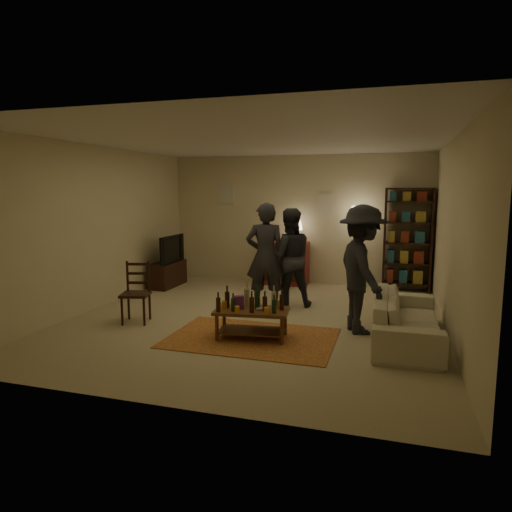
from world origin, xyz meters
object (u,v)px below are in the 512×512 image
at_px(bookshelf, 407,239).
at_px(person_right, 289,258).
at_px(coffee_table, 251,312).
at_px(dining_chair, 137,290).
at_px(dresser, 284,262).
at_px(tv_stand, 168,268).
at_px(person_by_sofa, 362,269).
at_px(floor_lamp, 358,219).
at_px(sofa, 407,318).
at_px(person_left, 265,256).

relative_size(bookshelf, person_right, 1.21).
distance_m(coffee_table, dining_chair, 1.92).
xyz_separation_m(coffee_table, bookshelf, (2.03, 3.69, 0.66)).
distance_m(dresser, bookshelf, 2.50).
xyz_separation_m(tv_stand, person_by_sofa, (4.03, -1.99, 0.50)).
bearing_deg(floor_lamp, person_by_sofa, -84.16).
height_order(coffee_table, bookshelf, bookshelf).
bearing_deg(dresser, sofa, -52.46).
xyz_separation_m(coffee_table, tv_stand, (-2.66, 2.71, 0.02)).
distance_m(dining_chair, person_by_sofa, 3.32).
xyz_separation_m(dresser, floor_lamp, (1.49, -0.06, 0.93)).
xyz_separation_m(coffee_table, person_by_sofa, (1.37, 0.72, 0.52)).
bearing_deg(tv_stand, person_right, -17.33).
height_order(tv_stand, person_left, person_left).
bearing_deg(person_right, tv_stand, -38.93).
bearing_deg(person_right, dresser, -95.94).
xyz_separation_m(bookshelf, floor_lamp, (-0.95, -0.13, 0.38)).
distance_m(coffee_table, sofa, 2.05).
height_order(floor_lamp, person_by_sofa, person_by_sofa).
height_order(sofa, person_by_sofa, person_by_sofa).
bearing_deg(tv_stand, floor_lamp, 12.80).
bearing_deg(person_by_sofa, tv_stand, 39.66).
relative_size(floor_lamp, sofa, 0.80).
bearing_deg(person_right, bookshelf, -158.17).
bearing_deg(sofa, floor_lamp, 16.48).
xyz_separation_m(dining_chair, sofa, (3.87, 0.24, -0.18)).
bearing_deg(floor_lamp, person_right, -120.18).
relative_size(dresser, person_right, 0.81).
height_order(floor_lamp, person_right, person_right).
relative_size(bookshelf, person_by_sofa, 1.13).
bearing_deg(coffee_table, floor_lamp, 73.14).
xyz_separation_m(tv_stand, dresser, (2.25, 0.91, 0.09)).
relative_size(dresser, bookshelf, 0.67).
distance_m(floor_lamp, person_by_sofa, 2.90).
bearing_deg(coffee_table, tv_stand, 134.55).
xyz_separation_m(coffee_table, dining_chair, (-1.89, 0.27, 0.12)).
distance_m(dining_chair, person_right, 2.56).
bearing_deg(dresser, dining_chair, -113.84).
relative_size(person_right, person_by_sofa, 0.94).
bearing_deg(person_by_sofa, person_left, 38.67).
bearing_deg(tv_stand, dresser, 22.07).
bearing_deg(coffee_table, person_by_sofa, 27.62).
bearing_deg(dining_chair, bookshelf, 25.55).
bearing_deg(sofa, person_right, 54.70).
distance_m(person_left, person_by_sofa, 1.82).
bearing_deg(bookshelf, person_by_sofa, -102.48).
distance_m(tv_stand, dresser, 2.43).
bearing_deg(dresser, floor_lamp, -2.44).
distance_m(dining_chair, dresser, 3.67).
bearing_deg(person_right, coffee_table, 65.77).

